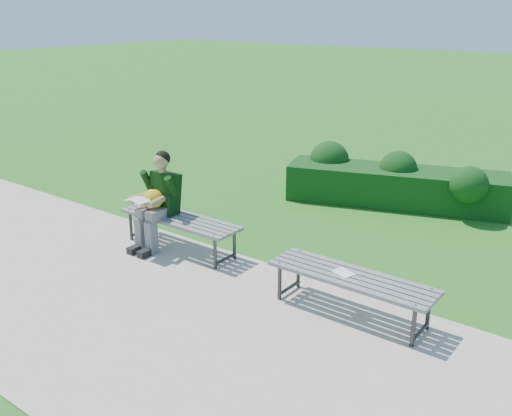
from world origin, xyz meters
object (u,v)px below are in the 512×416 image
object	(u,v)px
hedge	(392,181)
seated_boy	(158,198)
bench_left	(180,221)
bench_right	(351,280)
paper_sheet	(343,273)

from	to	relation	value
hedge	seated_boy	world-z (taller)	seated_boy
seated_boy	hedge	bearing A→B (deg)	64.90
bench_left	seated_boy	size ratio (longest dim) A/B	1.37
hedge	bench_left	xyz separation A→B (m)	(-1.42, -3.57, 0.04)
bench_left	bench_right	bearing A→B (deg)	-3.68
seated_boy	paper_sheet	distance (m)	2.87
hedge	seated_boy	bearing A→B (deg)	-115.10
bench_left	paper_sheet	size ratio (longest dim) A/B	6.93
hedge	bench_left	world-z (taller)	hedge
hedge	seated_boy	size ratio (longest dim) A/B	2.77
bench_left	paper_sheet	xyz separation A→B (m)	(2.56, -0.17, 0.06)
seated_boy	paper_sheet	size ratio (longest dim) A/B	5.06
hedge	paper_sheet	bearing A→B (deg)	-73.05
bench_left	bench_right	size ratio (longest dim) A/B	1.00
bench_left	bench_right	distance (m)	2.66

